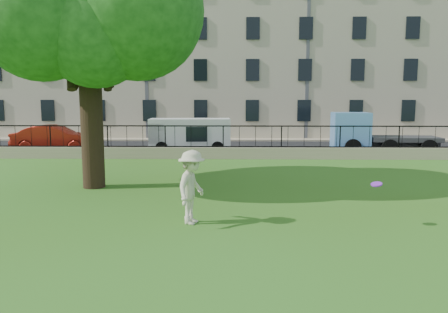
{
  "coord_description": "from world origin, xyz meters",
  "views": [
    {
      "loc": [
        0.53,
        -10.41,
        3.11
      ],
      "look_at": [
        0.23,
        3.5,
        1.25
      ],
      "focal_mm": 35.0,
      "sensor_mm": 36.0,
      "label": 1
    }
  ],
  "objects_px": {
    "blue_truck": "(382,133)",
    "white_van": "(190,135)",
    "frisbee": "(377,184)",
    "red_sedan": "(55,139)",
    "man": "(192,187)"
  },
  "relations": [
    {
      "from": "frisbee",
      "to": "red_sedan",
      "type": "relative_size",
      "value": 0.06
    },
    {
      "from": "frisbee",
      "to": "white_van",
      "type": "height_order",
      "value": "white_van"
    },
    {
      "from": "red_sedan",
      "to": "man",
      "type": "bearing_deg",
      "value": -151.26
    },
    {
      "from": "blue_truck",
      "to": "white_van",
      "type": "bearing_deg",
      "value": -178.15
    },
    {
      "from": "red_sedan",
      "to": "blue_truck",
      "type": "relative_size",
      "value": 0.85
    },
    {
      "from": "man",
      "to": "white_van",
      "type": "bearing_deg",
      "value": 23.07
    },
    {
      "from": "man",
      "to": "blue_truck",
      "type": "xyz_separation_m",
      "value": [
        9.44,
        14.21,
        0.23
      ]
    },
    {
      "from": "man",
      "to": "frisbee",
      "type": "relative_size",
      "value": 6.85
    },
    {
      "from": "frisbee",
      "to": "red_sedan",
      "type": "distance_m",
      "value": 20.3
    },
    {
      "from": "frisbee",
      "to": "blue_truck",
      "type": "height_order",
      "value": "blue_truck"
    },
    {
      "from": "frisbee",
      "to": "blue_truck",
      "type": "distance_m",
      "value": 15.18
    },
    {
      "from": "white_van",
      "to": "blue_truck",
      "type": "height_order",
      "value": "blue_truck"
    },
    {
      "from": "frisbee",
      "to": "man",
      "type": "bearing_deg",
      "value": 178.19
    },
    {
      "from": "frisbee",
      "to": "red_sedan",
      "type": "height_order",
      "value": "red_sedan"
    },
    {
      "from": "man",
      "to": "white_van",
      "type": "height_order",
      "value": "white_van"
    }
  ]
}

